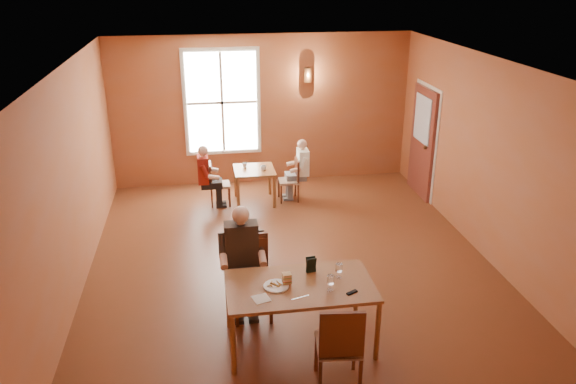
{
  "coord_description": "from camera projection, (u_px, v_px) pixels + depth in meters",
  "views": [
    {
      "loc": [
        -1.22,
        -7.51,
        4.22
      ],
      "look_at": [
        0.0,
        0.2,
        1.05
      ],
      "focal_mm": 35.0,
      "sensor_mm": 36.0,
      "label": 1
    }
  ],
  "objects": [
    {
      "name": "sandwich",
      "position": [
        287.0,
        280.0,
        6.44
      ],
      "size": [
        0.11,
        0.1,
        0.12
      ],
      "primitive_type": "cube",
      "rotation": [
        0.0,
        0.0,
        0.06
      ],
      "color": "tan",
      "rests_on": "main_table"
    },
    {
      "name": "chair_diner_maroon",
      "position": [
        220.0,
        184.0,
        10.5
      ],
      "size": [
        0.36,
        0.36,
        0.83
      ],
      "primitive_type": null,
      "rotation": [
        0.0,
        0.0,
        -1.57
      ],
      "color": "brown",
      "rests_on": "ground"
    },
    {
      "name": "chair_empty",
      "position": [
        338.0,
        343.0,
        5.91
      ],
      "size": [
        0.51,
        0.51,
        1.05
      ],
      "primitive_type": null,
      "rotation": [
        0.0,
        0.0,
        -0.11
      ],
      "color": "#562B16",
      "rests_on": "ground"
    },
    {
      "name": "wall_right",
      "position": [
        485.0,
        158.0,
        8.51
      ],
      "size": [
        0.04,
        7.0,
        3.0
      ],
      "primitive_type": "cube",
      "color": "brown",
      "rests_on": "ground"
    },
    {
      "name": "plate_food",
      "position": [
        276.0,
        285.0,
        6.41
      ],
      "size": [
        0.36,
        0.36,
        0.04
      ],
      "primitive_type": "cylinder",
      "rotation": [
        0.0,
        0.0,
        -0.24
      ],
      "color": "white",
      "rests_on": "main_table"
    },
    {
      "name": "wall_sconce",
      "position": [
        308.0,
        75.0,
        11.05
      ],
      "size": [
        0.16,
        0.16,
        0.28
      ],
      "primitive_type": "cylinder",
      "color": "brown",
      "rests_on": "wall_back"
    },
    {
      "name": "door",
      "position": [
        422.0,
        142.0,
        10.77
      ],
      "size": [
        0.12,
        1.04,
        2.1
      ],
      "primitive_type": "cube",
      "color": "maroon",
      "rests_on": "ground"
    },
    {
      "name": "sunglasses",
      "position": [
        352.0,
        292.0,
        6.29
      ],
      "size": [
        0.14,
        0.1,
        0.02
      ],
      "primitive_type": "cube",
      "rotation": [
        0.0,
        0.0,
        0.48
      ],
      "color": "black",
      "rests_on": "main_table"
    },
    {
      "name": "main_table",
      "position": [
        300.0,
        314.0,
        6.61
      ],
      "size": [
        1.71,
        0.96,
        0.8
      ],
      "primitive_type": null,
      "color": "#602C15",
      "rests_on": "ground"
    },
    {
      "name": "ground",
      "position": [
        290.0,
        260.0,
        8.64
      ],
      "size": [
        6.0,
        7.0,
        0.01
      ],
      "primitive_type": "cube",
      "color": "brown",
      "rests_on": "ground"
    },
    {
      "name": "window",
      "position": [
        222.0,
        103.0,
        11.04
      ],
      "size": [
        1.36,
        0.1,
        1.96
      ],
      "primitive_type": "cube",
      "color": "white",
      "rests_on": "wall_back"
    },
    {
      "name": "diner_maroon",
      "position": [
        218.0,
        176.0,
        10.44
      ],
      "size": [
        0.46,
        0.46,
        1.15
      ],
      "primitive_type": null,
      "rotation": [
        0.0,
        0.0,
        -1.57
      ],
      "color": "maroon",
      "rests_on": "ground"
    },
    {
      "name": "menu_stand",
      "position": [
        311.0,
        265.0,
        6.69
      ],
      "size": [
        0.13,
        0.08,
        0.2
      ],
      "primitive_type": "cube",
      "rotation": [
        0.0,
        0.0,
        0.15
      ],
      "color": "black",
      "rests_on": "main_table"
    },
    {
      "name": "cup_b",
      "position": [
        245.0,
        165.0,
        10.59
      ],
      "size": [
        0.1,
        0.1,
        0.08
      ],
      "primitive_type": "imported",
      "rotation": [
        0.0,
        0.0,
        0.11
      ],
      "color": "silver",
      "rests_on": "second_table"
    },
    {
      "name": "diner_main",
      "position": [
        252.0,
        270.0,
        6.99
      ],
      "size": [
        0.55,
        0.55,
        1.38
      ],
      "primitive_type": null,
      "rotation": [
        0.0,
        0.0,
        3.14
      ],
      "color": "#382217",
      "rests_on": "ground"
    },
    {
      "name": "goblet_c",
      "position": [
        331.0,
        282.0,
        6.31
      ],
      "size": [
        0.09,
        0.09,
        0.21
      ],
      "primitive_type": null,
      "rotation": [
        0.0,
        0.0,
        0.03
      ],
      "color": "white",
      "rests_on": "main_table"
    },
    {
      "name": "chair_diner_white",
      "position": [
        288.0,
        180.0,
        10.69
      ],
      "size": [
        0.36,
        0.36,
        0.82
      ],
      "primitive_type": null,
      "rotation": [
        0.0,
        0.0,
        1.57
      ],
      "color": "#632B14",
      "rests_on": "ground"
    },
    {
      "name": "diner_white",
      "position": [
        290.0,
        172.0,
        10.64
      ],
      "size": [
        0.45,
        0.45,
        1.14
      ],
      "primitive_type": null,
      "rotation": [
        0.0,
        0.0,
        1.57
      ],
      "color": "white",
      "rests_on": "ground"
    },
    {
      "name": "second_table",
      "position": [
        255.0,
        186.0,
        10.63
      ],
      "size": [
        0.75,
        0.75,
        0.66
      ],
      "primitive_type": null,
      "color": "brown",
      "rests_on": "ground"
    },
    {
      "name": "ceiling",
      "position": [
        290.0,
        63.0,
        7.51
      ],
      "size": [
        6.0,
        7.0,
        0.04
      ],
      "primitive_type": "cube",
      "color": "white",
      "rests_on": "wall_back"
    },
    {
      "name": "wall_left",
      "position": [
        73.0,
        180.0,
        7.64
      ],
      "size": [
        0.04,
        7.0,
        3.0
      ],
      "primitive_type": "cube",
      "color": "brown",
      "rests_on": "ground"
    },
    {
      "name": "knife",
      "position": [
        300.0,
        297.0,
        6.21
      ],
      "size": [
        0.21,
        0.08,
        0.0
      ],
      "primitive_type": "cube",
      "rotation": [
        0.0,
        0.0,
        0.29
      ],
      "color": "silver",
      "rests_on": "main_table"
    },
    {
      "name": "wall_back",
      "position": [
        262.0,
        110.0,
        11.27
      ],
      "size": [
        6.0,
        0.04,
        3.0
      ],
      "primitive_type": "cube",
      "color": "brown",
      "rests_on": "ground"
    },
    {
      "name": "goblet_a",
      "position": [
        339.0,
        270.0,
        6.56
      ],
      "size": [
        0.1,
        0.1,
        0.2
      ],
      "primitive_type": null,
      "rotation": [
        0.0,
        0.0,
        0.38
      ],
      "color": "silver",
      "rests_on": "main_table"
    },
    {
      "name": "cup_a",
      "position": [
        264.0,
        168.0,
        10.45
      ],
      "size": [
        0.11,
        0.11,
        0.09
      ],
      "primitive_type": "imported",
      "rotation": [
        0.0,
        0.0,
        -0.04
      ],
      "color": "white",
      "rests_on": "second_table"
    },
    {
      "name": "wall_front",
      "position": [
        355.0,
        302.0,
        4.87
      ],
      "size": [
        6.0,
        0.04,
        3.0
      ],
      "primitive_type": "cube",
      "color": "brown",
      "rests_on": "ground"
    },
    {
      "name": "chair_diner_main",
      "position": [
        252.0,
        279.0,
        7.08
      ],
      "size": [
        0.47,
        0.47,
        1.07
      ],
      "primitive_type": null,
      "rotation": [
        0.0,
        0.0,
        3.14
      ],
      "color": "maroon",
      "rests_on": "ground"
    },
    {
      "name": "napkin",
      "position": [
        261.0,
        299.0,
        6.18
      ],
      "size": [
        0.22,
        0.22,
        0.01
      ],
      "primitive_type": "cube",
      "rotation": [
        0.0,
        0.0,
        0.28
      ],
      "color": "white",
      "rests_on": "main_table"
    }
  ]
}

